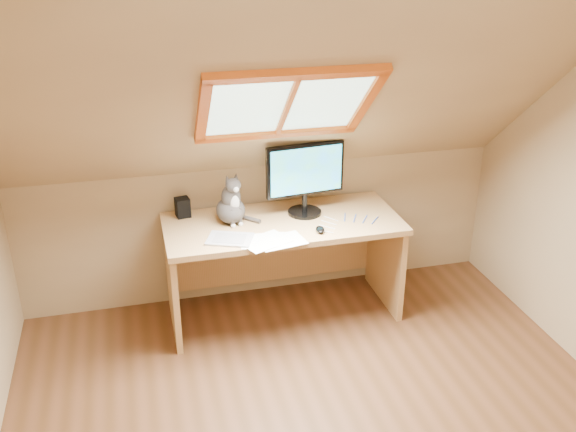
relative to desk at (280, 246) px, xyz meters
name	(u,v)px	position (x,y,z in m)	size (l,w,h in m)	color
room_shell	(352,214)	(-0.06, -1.54, 0.92)	(3.52, 3.52, 2.41)	tan
desk	(280,246)	(0.00, 0.00, 0.00)	(1.60, 0.70, 0.73)	tan
monitor	(305,175)	(0.18, 0.01, 0.51)	(0.55, 0.23, 0.51)	black
cat	(231,205)	(-0.34, 0.00, 0.35)	(0.25, 0.28, 0.36)	#453F3D
desk_speaker	(183,207)	(-0.64, 0.18, 0.29)	(0.09, 0.09, 0.13)	black
graphics_tablet	(230,239)	(-0.39, -0.26, 0.23)	(0.28, 0.20, 0.01)	#B2B2B7
mouse	(320,230)	(0.20, -0.29, 0.24)	(0.06, 0.10, 0.03)	black
papers	(267,240)	(-0.17, -0.33, 0.23)	(0.35, 0.30, 0.01)	white
cables	(348,221)	(0.42, -0.19, 0.23)	(0.51, 0.26, 0.01)	silver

